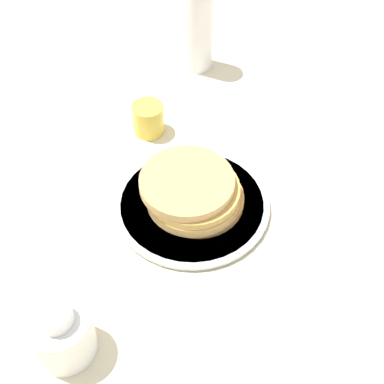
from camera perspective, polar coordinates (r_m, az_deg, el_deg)
ground_plane at (r=0.98m, az=1.69°, el=-1.14°), size 4.00×4.00×0.00m
plate at (r=0.96m, az=0.00°, el=-1.28°), size 0.28×0.28×0.01m
pancake_stack at (r=0.93m, az=0.07°, el=-0.01°), size 0.18×0.18×0.07m
juice_glass at (r=1.09m, az=-4.68°, el=7.79°), size 0.06×0.06×0.06m
cream_jug at (r=0.80m, az=-13.74°, el=-14.42°), size 0.09×0.09×0.11m
water_bottle_near at (r=1.22m, az=0.71°, el=17.20°), size 0.07×0.07×0.22m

